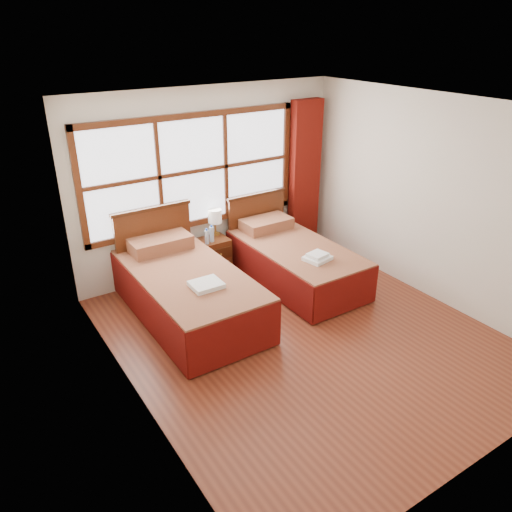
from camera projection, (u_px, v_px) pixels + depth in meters
floor at (304, 336)px, 5.85m from camera, size 4.50×4.50×0.00m
ceiling at (315, 107)px, 4.74m from camera, size 4.50×4.50×0.00m
wall_back at (209, 182)px, 7.00m from camera, size 4.00×0.00×4.00m
wall_left at (128, 282)px, 4.31m from camera, size 0.00×4.50×4.50m
wall_right at (434, 200)px, 6.28m from camera, size 0.00×4.50×4.50m
window at (193, 171)px, 6.76m from camera, size 3.16×0.06×1.56m
curtain at (304, 176)px, 7.74m from camera, size 0.50×0.16×2.30m
bed_left at (186, 289)px, 6.15m from camera, size 1.17×2.26×1.14m
bed_right at (293, 260)px, 6.98m from camera, size 1.07×2.09×1.04m
nightstand at (214, 256)px, 7.20m from camera, size 0.40×0.40×0.54m
towels_left at (206, 285)px, 5.66m from camera, size 0.35×0.31×0.05m
towels_right at (317, 257)px, 6.41m from camera, size 0.36×0.33×0.09m
lamp at (215, 217)px, 7.13m from camera, size 0.20×0.20×0.38m
bottle_near at (207, 237)px, 6.90m from camera, size 0.06×0.06×0.23m
bottle_far at (212, 234)px, 6.96m from camera, size 0.07×0.07×0.25m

